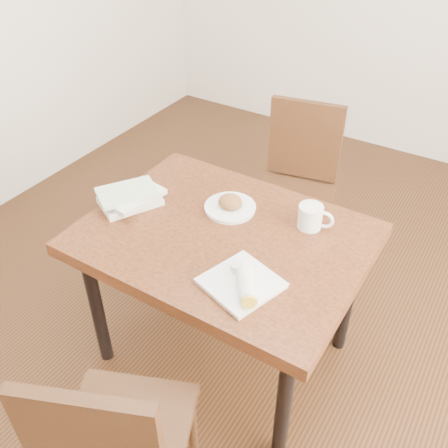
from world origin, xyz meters
The scene contains 9 objects.
ground centered at (0.00, 0.00, -0.01)m, with size 4.00×5.00×0.01m, color #472814.
room_walls centered at (0.00, 0.00, 1.63)m, with size 4.02×5.02×2.80m.
table centered at (0.00, 0.00, 0.67)m, with size 1.15×0.87×0.75m.
chair_near centered at (0.13, -0.85, 0.55)m, with size 0.55×0.55×0.95m.
chair_far centered at (-0.05, 0.85, 0.55)m, with size 0.49×0.49×0.95m.
plate_scone centered at (-0.07, 0.16, 0.77)m, with size 0.23×0.23×0.07m.
coffee_mug centered at (0.28, 0.23, 0.80)m, with size 0.15×0.10×0.10m.
plate_burrito centered at (0.23, -0.23, 0.78)m, with size 0.31×0.31×0.08m.
book_stack centered at (-0.47, -0.04, 0.78)m, with size 0.29×0.31×0.07m.
Camera 1 is at (0.85, -1.36, 2.03)m, focal length 40.00 mm.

